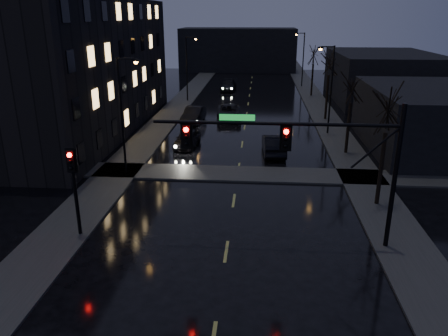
% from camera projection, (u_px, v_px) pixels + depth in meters
% --- Properties ---
extents(sidewalk_left, '(3.00, 140.00, 0.12)m').
position_uv_depth(sidewalk_left, '(166.00, 118.00, 46.64)').
color(sidewalk_left, '#2D2D2B').
rests_on(sidewalk_left, ground).
extents(sidewalk_right, '(3.00, 140.00, 0.12)m').
position_uv_depth(sidewalk_right, '(327.00, 121.00, 45.34)').
color(sidewalk_right, '#2D2D2B').
rests_on(sidewalk_right, ground).
extents(sidewalk_cross, '(40.00, 3.00, 0.12)m').
position_uv_depth(sidewalk_cross, '(238.00, 174.00, 30.49)').
color(sidewalk_cross, '#2D2D2B').
rests_on(sidewalk_cross, ground).
extents(apartment_block, '(12.00, 30.00, 12.00)m').
position_uv_depth(apartment_block, '(68.00, 66.00, 40.57)').
color(apartment_block, black).
rests_on(apartment_block, ground).
extents(commercial_right_near, '(10.00, 14.00, 5.00)m').
position_uv_depth(commercial_right_near, '(433.00, 119.00, 35.54)').
color(commercial_right_near, black).
rests_on(commercial_right_near, ground).
extents(commercial_right_far, '(12.00, 18.00, 6.00)m').
position_uv_depth(commercial_right_far, '(382.00, 77.00, 55.92)').
color(commercial_right_far, black).
rests_on(commercial_right_far, ground).
extents(far_block, '(22.00, 10.00, 8.00)m').
position_uv_depth(far_block, '(238.00, 50.00, 85.30)').
color(far_block, black).
rests_on(far_block, ground).
extents(signal_mast, '(11.11, 0.41, 7.00)m').
position_uv_depth(signal_mast, '(313.00, 149.00, 19.66)').
color(signal_mast, black).
rests_on(signal_mast, ground).
extents(signal_pole_left, '(0.35, 0.41, 4.53)m').
position_uv_depth(signal_pole_left, '(74.00, 180.00, 21.14)').
color(signal_pole_left, black).
rests_on(signal_pole_left, ground).
extents(tree_near, '(3.52, 3.52, 8.08)m').
position_uv_depth(tree_near, '(390.00, 100.00, 23.56)').
color(tree_near, black).
rests_on(tree_near, ground).
extents(tree_mid_a, '(3.30, 3.30, 7.58)m').
position_uv_depth(tree_mid_a, '(353.00, 81.00, 33.09)').
color(tree_mid_a, black).
rests_on(tree_mid_a, ground).
extents(tree_mid_b, '(3.74, 3.74, 8.59)m').
position_uv_depth(tree_mid_b, '(330.00, 56.00, 44.10)').
color(tree_mid_b, black).
rests_on(tree_mid_b, ground).
extents(tree_far, '(3.43, 3.43, 7.88)m').
position_uv_depth(tree_far, '(314.00, 50.00, 57.44)').
color(tree_far, black).
rests_on(tree_far, ground).
extents(streetlight_l_near, '(1.53, 0.28, 8.00)m').
position_uv_depth(streetlight_l_near, '(124.00, 107.00, 29.02)').
color(streetlight_l_near, black).
rests_on(streetlight_l_near, ground).
extents(streetlight_l_far, '(1.53, 0.28, 8.00)m').
position_uv_depth(streetlight_l_far, '(188.00, 63.00, 54.39)').
color(streetlight_l_far, black).
rests_on(streetlight_l_far, ground).
extents(streetlight_r_mid, '(1.53, 0.28, 8.00)m').
position_uv_depth(streetlight_r_mid, '(329.00, 83.00, 39.14)').
color(streetlight_r_mid, black).
rests_on(streetlight_r_mid, ground).
extents(streetlight_r_far, '(1.53, 0.28, 8.00)m').
position_uv_depth(streetlight_r_far, '(302.00, 55.00, 65.44)').
color(streetlight_r_far, black).
rests_on(streetlight_r_far, ground).
extents(oncoming_car_a, '(2.04, 4.35, 1.44)m').
position_uv_depth(oncoming_car_a, '(187.00, 139.00, 36.64)').
color(oncoming_car_a, black).
rests_on(oncoming_car_a, ground).
extents(oncoming_car_b, '(2.12, 4.97, 1.59)m').
position_uv_depth(oncoming_car_b, '(194.00, 115.00, 44.90)').
color(oncoming_car_b, black).
rests_on(oncoming_car_b, ground).
extents(oncoming_car_c, '(2.84, 5.56, 1.50)m').
position_uv_depth(oncoming_car_c, '(229.00, 112.00, 46.41)').
color(oncoming_car_c, black).
rests_on(oncoming_car_c, ground).
extents(oncoming_car_d, '(2.27, 5.16, 1.47)m').
position_uv_depth(oncoming_car_d, '(228.00, 86.00, 63.56)').
color(oncoming_car_d, black).
rests_on(oncoming_car_d, ground).
extents(lead_car, '(1.94, 4.89, 1.58)m').
position_uv_depth(lead_car, '(274.00, 144.00, 34.72)').
color(lead_car, black).
rests_on(lead_car, ground).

